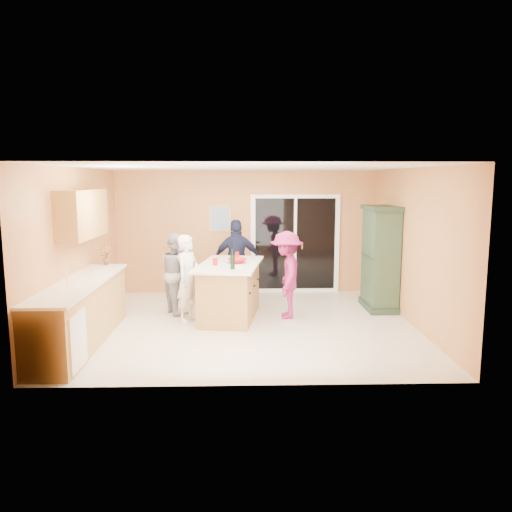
{
  "coord_description": "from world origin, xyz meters",
  "views": [
    {
      "loc": [
        -0.07,
        -8.08,
        2.4
      ],
      "look_at": [
        0.15,
        0.1,
        1.15
      ],
      "focal_mm": 35.0,
      "sensor_mm": 36.0,
      "label": 1
    }
  ],
  "objects_px": {
    "woman_white": "(188,278)",
    "woman_navy": "(237,261)",
    "kitchen_island": "(230,292)",
    "woman_grey": "(177,273)",
    "green_hutch": "(380,259)",
    "woman_magenta": "(287,275)"
  },
  "relations": [
    {
      "from": "kitchen_island",
      "to": "woman_grey",
      "type": "bearing_deg",
      "value": 167.46
    },
    {
      "from": "woman_white",
      "to": "woman_navy",
      "type": "distance_m",
      "value": 1.6
    },
    {
      "from": "kitchen_island",
      "to": "woman_grey",
      "type": "height_order",
      "value": "woman_grey"
    },
    {
      "from": "kitchen_island",
      "to": "green_hutch",
      "type": "distance_m",
      "value": 2.89
    },
    {
      "from": "kitchen_island",
      "to": "woman_navy",
      "type": "bearing_deg",
      "value": 92.78
    },
    {
      "from": "kitchen_island",
      "to": "woman_magenta",
      "type": "relative_size",
      "value": 1.29
    },
    {
      "from": "woman_grey",
      "to": "green_hutch",
      "type": "bearing_deg",
      "value": -114.82
    },
    {
      "from": "green_hutch",
      "to": "woman_magenta",
      "type": "xyz_separation_m",
      "value": [
        -1.8,
        -0.56,
        -0.18
      ]
    },
    {
      "from": "green_hutch",
      "to": "woman_navy",
      "type": "height_order",
      "value": "green_hutch"
    },
    {
      "from": "green_hutch",
      "to": "woman_white",
      "type": "bearing_deg",
      "value": -168.21
    },
    {
      "from": "woman_white",
      "to": "woman_magenta",
      "type": "bearing_deg",
      "value": -57.4
    },
    {
      "from": "kitchen_island",
      "to": "woman_magenta",
      "type": "distance_m",
      "value": 1.04
    },
    {
      "from": "green_hutch",
      "to": "woman_navy",
      "type": "distance_m",
      "value": 2.75
    },
    {
      "from": "kitchen_island",
      "to": "woman_grey",
      "type": "distance_m",
      "value": 1.07
    },
    {
      "from": "green_hutch",
      "to": "woman_grey",
      "type": "xyz_separation_m",
      "value": [
        -3.75,
        -0.19,
        -0.21
      ]
    },
    {
      "from": "woman_white",
      "to": "woman_navy",
      "type": "height_order",
      "value": "woman_navy"
    },
    {
      "from": "kitchen_island",
      "to": "woman_white",
      "type": "relative_size",
      "value": 1.32
    },
    {
      "from": "kitchen_island",
      "to": "woman_white",
      "type": "xyz_separation_m",
      "value": [
        -0.7,
        -0.18,
        0.29
      ]
    },
    {
      "from": "green_hutch",
      "to": "woman_white",
      "type": "distance_m",
      "value": 3.57
    },
    {
      "from": "woman_white",
      "to": "woman_grey",
      "type": "bearing_deg",
      "value": 52.45
    },
    {
      "from": "woman_grey",
      "to": "woman_navy",
      "type": "xyz_separation_m",
      "value": [
        1.08,
        0.83,
        0.09
      ]
    },
    {
      "from": "woman_navy",
      "to": "woman_white",
      "type": "bearing_deg",
      "value": 53.52
    }
  ]
}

